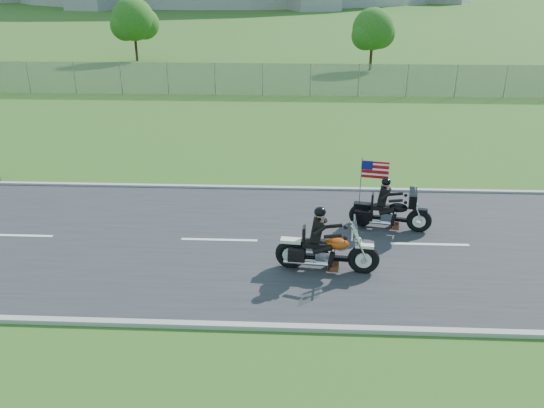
{
  "coord_description": "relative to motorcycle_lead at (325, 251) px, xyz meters",
  "views": [
    {
      "loc": [
        0.14,
        -13.49,
        7.07
      ],
      "look_at": [
        -0.48,
        0.0,
        1.2
      ],
      "focal_mm": 35.0,
      "sensor_mm": 36.0,
      "label": 1
    }
  ],
  "objects": [
    {
      "name": "tree_fence_mid",
      "position": [
        -14.91,
        35.56,
        2.74
      ],
      "size": [
        3.96,
        3.69,
        5.3
      ],
      "color": "#382316",
      "rests_on": "ground"
    },
    {
      "name": "ground",
      "position": [
        -0.96,
        1.52,
        -0.57
      ],
      "size": [
        420.0,
        420.0,
        0.0
      ],
      "primitive_type": "plane",
      "color": "#334F18",
      "rests_on": "ground"
    },
    {
      "name": "tree_fence_near",
      "position": [
        5.09,
        31.55,
        2.41
      ],
      "size": [
        3.52,
        3.28,
        4.75
      ],
      "color": "#382316",
      "rests_on": "ground"
    },
    {
      "name": "curb_north",
      "position": [
        -0.96,
        5.57,
        -0.52
      ],
      "size": [
        120.0,
        0.18,
        0.12
      ],
      "primitive_type": "cube",
      "color": "#9E9B93",
      "rests_on": "ground"
    },
    {
      "name": "motorcycle_follow",
      "position": [
        2.04,
        2.52,
        -0.01
      ],
      "size": [
        2.42,
        0.98,
        2.03
      ],
      "rotation": [
        0.0,
        0.0,
        -0.19
      ],
      "color": "black",
      "rests_on": "ground"
    },
    {
      "name": "fence",
      "position": [
        -5.96,
        21.52,
        0.43
      ],
      "size": [
        60.0,
        0.03,
        2.0
      ],
      "primitive_type": "cube",
      "color": "gray",
      "rests_on": "ground"
    },
    {
      "name": "curb_south",
      "position": [
        -0.96,
        -2.53,
        -0.52
      ],
      "size": [
        120.0,
        0.18,
        0.12
      ],
      "primitive_type": "cube",
      "color": "#9E9B93",
      "rests_on": "ground"
    },
    {
      "name": "road",
      "position": [
        -0.96,
        1.52,
        -0.55
      ],
      "size": [
        120.0,
        8.0,
        0.04
      ],
      "primitive_type": "cube",
      "color": "#28282B",
      "rests_on": "ground"
    },
    {
      "name": "motorcycle_lead",
      "position": [
        0.0,
        0.0,
        0.0
      ],
      "size": [
        2.68,
        0.81,
        1.8
      ],
      "rotation": [
        0.0,
        0.0,
        -0.1
      ],
      "color": "black",
      "rests_on": "ground"
    }
  ]
}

